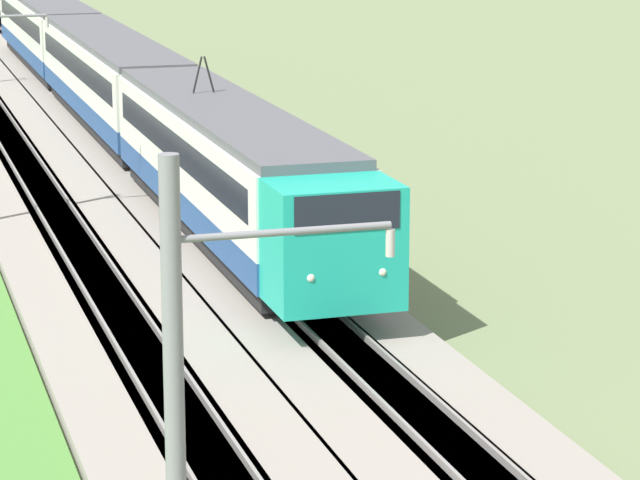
# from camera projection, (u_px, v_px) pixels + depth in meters

# --- Properties ---
(ballast_main) EXTENTS (240.00, 4.40, 0.30)m
(ballast_main) POSITION_uv_depth(u_px,v_px,m) (9.00, 140.00, 59.62)
(ballast_main) COLOR gray
(ballast_main) RESTS_ON ground
(ballast_adjacent) EXTENTS (240.00, 4.40, 0.30)m
(ballast_adjacent) POSITION_uv_depth(u_px,v_px,m) (117.00, 135.00, 60.85)
(ballast_adjacent) COLOR gray
(ballast_adjacent) RESTS_ON ground
(track_main) EXTENTS (240.00, 1.57, 0.45)m
(track_main) POSITION_uv_depth(u_px,v_px,m) (9.00, 140.00, 59.62)
(track_main) COLOR #4C4238
(track_main) RESTS_ON ground
(track_adjacent) EXTENTS (240.00, 1.57, 0.45)m
(track_adjacent) POSITION_uv_depth(u_px,v_px,m) (117.00, 135.00, 60.84)
(track_adjacent) COLOR #4C4238
(track_adjacent) RESTS_ON ground
(passenger_train) EXTENTS (61.92, 2.99, 5.11)m
(passenger_train) POSITION_uv_depth(u_px,v_px,m) (110.00, 76.00, 61.52)
(passenger_train) COLOR #19A88E
(passenger_train) RESTS_ON ground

